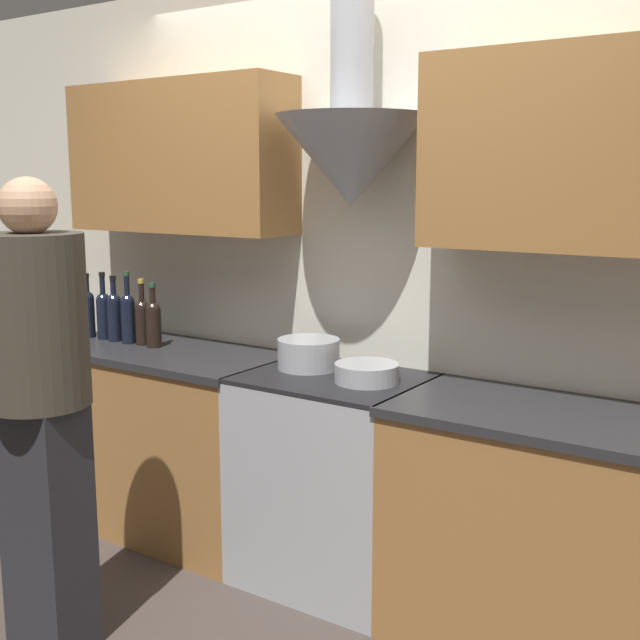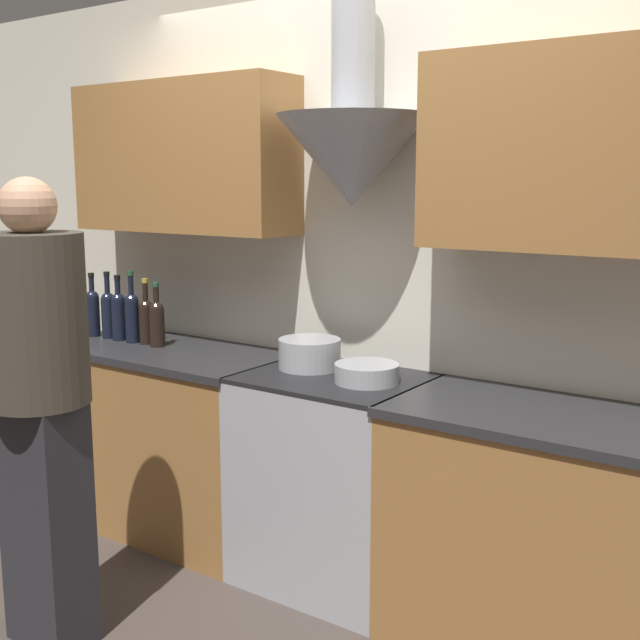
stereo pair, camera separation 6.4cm
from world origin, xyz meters
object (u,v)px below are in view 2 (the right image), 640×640
at_px(mixing_bowl, 367,373).
at_px(person_foreground_left, 39,396).
at_px(wine_bottle_0, 93,310).
at_px(wine_bottle_2, 119,314).
at_px(wine_bottle_3, 132,315).
at_px(wine_bottle_5, 157,321).
at_px(stove_range, 334,478).
at_px(stock_pot, 310,354).
at_px(wine_bottle_4, 146,319).
at_px(wine_bottle_1, 108,312).

bearing_deg(mixing_bowl, person_foreground_left, -128.25).
height_order(wine_bottle_0, wine_bottle_2, same).
relative_size(wine_bottle_3, wine_bottle_5, 1.14).
bearing_deg(stove_range, person_foreground_left, -121.44).
relative_size(wine_bottle_5, mixing_bowl, 1.21).
bearing_deg(wine_bottle_3, mixing_bowl, -0.44).
relative_size(stock_pot, person_foreground_left, 0.16).
xyz_separation_m(wine_bottle_0, stock_pot, (1.33, 0.06, -0.07)).
height_order(wine_bottle_3, person_foreground_left, person_foreground_left).
bearing_deg(wine_bottle_2, stock_pot, 2.80).
bearing_deg(stock_pot, stove_range, -18.73).
relative_size(wine_bottle_0, wine_bottle_3, 0.92).
bearing_deg(stock_pot, person_foreground_left, -112.77).
xyz_separation_m(stove_range, person_foreground_left, (-0.60, -0.98, 0.49)).
height_order(stock_pot, person_foreground_left, person_foreground_left).
bearing_deg(stock_pot, wine_bottle_2, -177.20).
bearing_deg(person_foreground_left, wine_bottle_4, 117.72).
bearing_deg(stock_pot, wine_bottle_5, -176.33).
bearing_deg(person_foreground_left, wine_bottle_5, 113.82).
xyz_separation_m(wine_bottle_1, wine_bottle_2, (0.09, -0.01, 0.00)).
xyz_separation_m(stove_range, mixing_bowl, (0.17, -0.01, 0.48)).
bearing_deg(wine_bottle_0, wine_bottle_1, 7.24).
distance_m(stove_range, mixing_bowl, 0.51).
bearing_deg(stove_range, wine_bottle_3, -179.96).
distance_m(wine_bottle_5, mixing_bowl, 1.20).
distance_m(wine_bottle_5, person_foreground_left, 1.08).
xyz_separation_m(stock_pot, person_foreground_left, (-0.44, -1.04, -0.02)).
relative_size(wine_bottle_2, wine_bottle_3, 0.92).
distance_m(wine_bottle_3, mixing_bowl, 1.38).
height_order(stove_range, wine_bottle_0, wine_bottle_0).
xyz_separation_m(wine_bottle_0, wine_bottle_3, (0.29, 0.00, 0.01)).
height_order(stove_range, person_foreground_left, person_foreground_left).
bearing_deg(wine_bottle_3, stock_pot, 3.11).
xyz_separation_m(wine_bottle_0, wine_bottle_2, (0.19, 0.01, 0.00)).
bearing_deg(wine_bottle_2, wine_bottle_1, 175.10).
distance_m(wine_bottle_2, person_foreground_left, 1.21).
bearing_deg(person_foreground_left, wine_bottle_3, 121.75).
bearing_deg(wine_bottle_2, wine_bottle_3, -0.49).
distance_m(wine_bottle_1, wine_bottle_3, 0.19).
bearing_deg(wine_bottle_2, mixing_bowl, -0.44).
bearing_deg(stove_range, wine_bottle_1, 179.69).
height_order(wine_bottle_5, person_foreground_left, person_foreground_left).
bearing_deg(wine_bottle_3, wine_bottle_4, 10.48).
xyz_separation_m(wine_bottle_1, mixing_bowl, (1.56, -0.02, -0.10)).
height_order(wine_bottle_0, wine_bottle_5, wine_bottle_0).
xyz_separation_m(wine_bottle_1, person_foreground_left, (0.79, -0.99, -0.09)).
xyz_separation_m(wine_bottle_5, stock_pot, (0.87, 0.06, -0.06)).
distance_m(wine_bottle_3, person_foreground_left, 1.16).
relative_size(wine_bottle_2, mixing_bowl, 1.27).
distance_m(wine_bottle_2, wine_bottle_5, 0.27).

